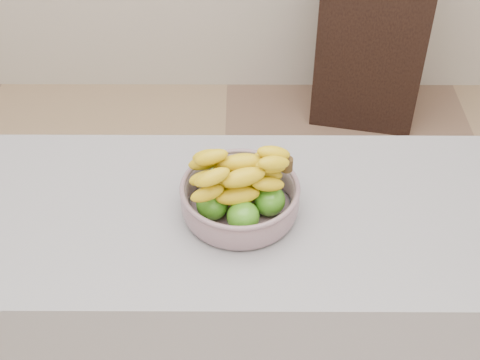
% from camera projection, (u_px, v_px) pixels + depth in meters
% --- Properties ---
extents(counter, '(2.00, 0.60, 0.90)m').
position_uv_depth(counter, '(212.00, 324.00, 1.91)').
color(counter, gray).
rests_on(counter, ground).
extents(cabinet, '(0.57, 0.49, 0.90)m').
position_uv_depth(cabinet, '(373.00, 31.00, 3.19)').
color(cabinet, black).
rests_on(cabinet, ground).
extents(fruit_bowl, '(0.28, 0.28, 0.17)m').
position_uv_depth(fruit_bowl, '(240.00, 194.00, 1.57)').
color(fruit_bowl, '#8999A5').
rests_on(fruit_bowl, counter).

